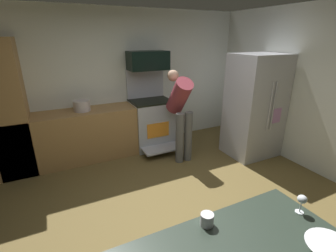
{
  "coord_description": "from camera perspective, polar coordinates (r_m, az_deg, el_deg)",
  "views": [
    {
      "loc": [
        -1.22,
        -2.25,
        2.1
      ],
      "look_at": [
        0.03,
        0.3,
        1.05
      ],
      "focal_mm": 25.85,
      "sensor_mm": 36.0,
      "label": 1
    }
  ],
  "objects": [
    {
      "name": "oven_range",
      "position": [
        4.81,
        -3.93,
        0.99
      ],
      "size": [
        0.76,
        0.98,
        1.51
      ],
      "color": "#AEB3BE",
      "rests_on": "ground"
    },
    {
      "name": "cabinet_column",
      "position": [
        4.41,
        -34.07,
        3.01
      ],
      "size": [
        0.6,
        0.6,
        2.1
      ],
      "primitive_type": "cube",
      "color": "#9E7545",
      "rests_on": "ground"
    },
    {
      "name": "wine_glass_mid",
      "position": [
        2.04,
        29.04,
        -15.06
      ],
      "size": [
        0.07,
        0.07,
        0.15
      ],
      "color": "silver",
      "rests_on": "counter_island"
    },
    {
      "name": "refrigerator",
      "position": [
        4.64,
        19.73,
        4.36
      ],
      "size": [
        0.88,
        0.75,
        1.84
      ],
      "color": "#B3B4BC",
      "rests_on": "ground"
    },
    {
      "name": "lower_cabinet_run",
      "position": [
        4.55,
        -20.18,
        -2.24
      ],
      "size": [
        2.4,
        0.6,
        0.9
      ],
      "primitive_type": "cube",
      "color": "#9E7545",
      "rests_on": "ground"
    },
    {
      "name": "stock_pot",
      "position": [
        4.39,
        -19.67,
        4.51
      ],
      "size": [
        0.28,
        0.28,
        0.18
      ],
      "primitive_type": "cylinder",
      "color": "#BEB4B6",
      "rests_on": "lower_cabinet_run"
    },
    {
      "name": "wall_right",
      "position": [
        4.45,
        32.73,
        6.76
      ],
      "size": [
        0.12,
        4.8,
        2.6
      ],
      "primitive_type": "cube",
      "color": "silver",
      "rests_on": "ground"
    },
    {
      "name": "ground_plane",
      "position": [
        3.32,
        1.95,
        -19.21
      ],
      "size": [
        5.2,
        4.8,
        0.02
      ],
      "primitive_type": "cube",
      "color": "brown"
    },
    {
      "name": "mug_coffee",
      "position": [
        1.77,
        9.18,
        -20.95
      ],
      "size": [
        0.09,
        0.09,
        0.09
      ],
      "primitive_type": "cylinder",
      "color": "silver",
      "rests_on": "counter_island"
    },
    {
      "name": "mixing_bowl_small",
      "position": [
        1.82,
        33.81,
        -23.31
      ],
      "size": [
        0.28,
        0.28,
        0.09
      ],
      "primitive_type": "cone",
      "rotation": [
        3.14,
        0.0,
        0.0
      ],
      "color": "white",
      "rests_on": "counter_island"
    },
    {
      "name": "microwave",
      "position": [
        4.65,
        -4.74,
        15.14
      ],
      "size": [
        0.74,
        0.38,
        0.34
      ],
      "primitive_type": "cube",
      "color": "black",
      "rests_on": "oven_range"
    },
    {
      "name": "wall_back",
      "position": [
        4.82,
        -11.18,
        10.4
      ],
      "size": [
        5.2,
        0.12,
        2.6
      ],
      "primitive_type": "cube",
      "color": "silver",
      "rests_on": "ground"
    },
    {
      "name": "person_cook",
      "position": [
        4.19,
        2.95,
        4.02
      ],
      "size": [
        0.31,
        0.65,
        1.56
      ],
      "color": "#5B5B5B",
      "rests_on": "ground"
    }
  ]
}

